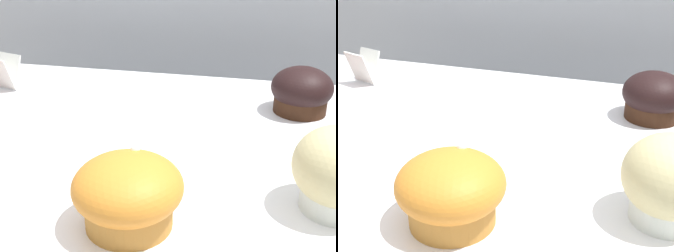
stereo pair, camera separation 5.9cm
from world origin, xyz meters
TOP-DOWN VIEW (x-y plane):
  - wall_back at (0.00, 0.60)m, footprint 3.20×0.10m
  - muffin_back_left at (0.04, -0.16)m, footprint 0.11×0.11m
  - muffin_front_right at (0.22, 0.18)m, footprint 0.10×0.10m
  - price_card at (-0.29, 0.18)m, footprint 0.06×0.05m

SIDE VIEW (x-z plane):
  - wall_back at x=0.00m, z-range 0.00..1.80m
  - price_card at x=-0.29m, z-range 0.93..0.99m
  - muffin_front_right at x=0.22m, z-range 0.92..1.00m
  - muffin_back_left at x=0.04m, z-range 0.93..1.00m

